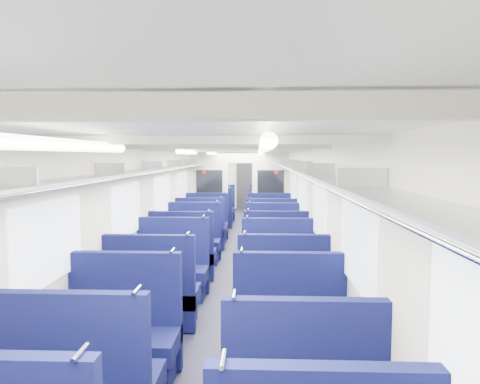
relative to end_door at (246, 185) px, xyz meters
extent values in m
cube|color=black|center=(0.00, -8.94, -1.00)|extent=(2.80, 18.00, 0.01)
cube|color=silver|center=(0.00, -8.94, 1.35)|extent=(2.80, 18.00, 0.01)
cube|color=beige|center=(-1.40, -8.94, 0.18)|extent=(0.02, 18.00, 2.35)
cube|color=#11143A|center=(-1.39, -8.94, -0.65)|extent=(0.03, 17.90, 0.70)
cube|color=beige|center=(1.40, -8.94, 0.18)|extent=(0.02, 18.00, 2.35)
cube|color=#11143A|center=(1.39, -8.94, -0.65)|extent=(0.03, 17.90, 0.70)
cube|color=beige|center=(0.00, 0.06, 0.18)|extent=(2.80, 0.02, 2.35)
cube|color=#B2B5BA|center=(-1.22, -8.94, 0.97)|extent=(0.34, 17.40, 0.04)
cylinder|color=silver|center=(-1.04, -8.94, 0.95)|extent=(0.02, 17.40, 0.02)
cube|color=#B2B5BA|center=(-1.22, -14.94, 1.05)|extent=(0.34, 0.03, 0.14)
cube|color=#B2B5BA|center=(-1.22, -12.94, 1.05)|extent=(0.34, 0.03, 0.14)
cube|color=#B2B5BA|center=(-1.22, -10.94, 1.05)|extent=(0.34, 0.03, 0.14)
cube|color=#B2B5BA|center=(-1.22, -8.94, 1.05)|extent=(0.34, 0.03, 0.14)
cube|color=#B2B5BA|center=(-1.22, -6.94, 1.05)|extent=(0.34, 0.03, 0.14)
cube|color=#B2B5BA|center=(-1.22, -4.94, 1.05)|extent=(0.34, 0.03, 0.14)
cube|color=#B2B5BA|center=(-1.22, -2.94, 1.05)|extent=(0.34, 0.03, 0.14)
cube|color=#B2B5BA|center=(-1.22, -0.94, 1.05)|extent=(0.34, 0.03, 0.14)
cube|color=#B2B5BA|center=(1.22, -8.94, 0.97)|extent=(0.34, 17.40, 0.04)
cylinder|color=silver|center=(1.04, -8.94, 0.95)|extent=(0.02, 17.40, 0.02)
cube|color=#B2B5BA|center=(1.22, -14.94, 1.05)|extent=(0.34, 0.03, 0.14)
cube|color=#B2B5BA|center=(1.22, -12.94, 1.05)|extent=(0.34, 0.03, 0.14)
cube|color=#B2B5BA|center=(1.22, -10.94, 1.05)|extent=(0.34, 0.03, 0.14)
cube|color=#B2B5BA|center=(1.22, -8.94, 1.05)|extent=(0.34, 0.03, 0.14)
cube|color=#B2B5BA|center=(1.22, -6.94, 1.05)|extent=(0.34, 0.03, 0.14)
cube|color=#B2B5BA|center=(1.22, -4.94, 1.05)|extent=(0.34, 0.03, 0.14)
cube|color=#B2B5BA|center=(1.22, -2.94, 1.05)|extent=(0.34, 0.03, 0.14)
cube|color=#B2B5BA|center=(1.22, -0.94, 1.05)|extent=(0.34, 0.03, 0.14)
cube|color=white|center=(-1.38, -14.14, 0.42)|extent=(0.02, 1.30, 0.75)
cube|color=white|center=(-1.38, -11.84, 0.42)|extent=(0.02, 1.30, 0.75)
cube|color=white|center=(-1.38, -9.54, 0.42)|extent=(0.02, 1.30, 0.75)
cube|color=white|center=(-1.38, -7.24, 0.42)|extent=(0.02, 1.30, 0.75)
cube|color=white|center=(-1.38, -4.44, 0.42)|extent=(0.02, 1.30, 0.75)
cube|color=white|center=(-1.38, -2.14, 0.42)|extent=(0.02, 1.30, 0.75)
cube|color=white|center=(1.38, -14.14, 0.42)|extent=(0.02, 1.30, 0.75)
cube|color=white|center=(1.38, -11.84, 0.42)|extent=(0.02, 1.30, 0.75)
cube|color=white|center=(1.38, -9.54, 0.42)|extent=(0.02, 1.30, 0.75)
cube|color=white|center=(1.38, -7.24, 0.42)|extent=(0.02, 1.30, 0.75)
cube|color=white|center=(1.38, -4.44, 0.42)|extent=(0.02, 1.30, 0.75)
cube|color=white|center=(1.38, -2.14, 0.42)|extent=(0.02, 1.30, 0.75)
cube|color=beige|center=(0.00, -16.94, 1.31)|extent=(2.70, 0.06, 0.06)
cube|color=beige|center=(0.00, -14.94, 1.31)|extent=(2.70, 0.06, 0.06)
cube|color=beige|center=(0.00, -12.94, 1.31)|extent=(2.70, 0.06, 0.06)
cube|color=beige|center=(0.00, -10.94, 1.31)|extent=(2.70, 0.06, 0.06)
cube|color=beige|center=(0.00, -8.94, 1.31)|extent=(2.70, 0.06, 0.06)
cube|color=beige|center=(0.00, -6.94, 1.31)|extent=(2.70, 0.06, 0.06)
cube|color=beige|center=(0.00, -4.94, 1.31)|extent=(2.70, 0.06, 0.06)
cube|color=beige|center=(0.00, -2.94, 1.31)|extent=(2.70, 0.06, 0.06)
cube|color=beige|center=(0.00, -0.94, 1.31)|extent=(2.70, 0.06, 0.06)
cylinder|color=white|center=(-0.55, -15.44, 1.26)|extent=(0.07, 1.60, 0.07)
cylinder|color=white|center=(-0.55, -11.44, 1.26)|extent=(0.07, 1.60, 0.07)
cylinder|color=white|center=(-0.55, -7.94, 1.26)|extent=(0.07, 1.60, 0.07)
cylinder|color=white|center=(-0.55, -3.44, 1.26)|extent=(0.07, 1.60, 0.07)
cylinder|color=white|center=(0.55, -15.44, 1.26)|extent=(0.07, 1.60, 0.07)
cylinder|color=white|center=(0.55, -11.44, 1.26)|extent=(0.07, 1.60, 0.07)
cylinder|color=white|center=(0.55, -7.94, 1.26)|extent=(0.07, 1.60, 0.07)
cylinder|color=white|center=(0.55, -3.44, 1.26)|extent=(0.07, 1.60, 0.07)
cube|color=black|center=(0.00, 0.00, 0.00)|extent=(0.75, 0.06, 2.00)
cube|color=beige|center=(-0.88, -5.66, 0.18)|extent=(1.05, 0.08, 2.35)
cube|color=black|center=(-0.87, -5.71, 0.40)|extent=(0.76, 0.02, 0.80)
cylinder|color=red|center=(-1.02, -5.72, 0.75)|extent=(0.12, 0.01, 0.12)
cube|color=beige|center=(0.88, -5.66, 0.18)|extent=(1.05, 0.08, 2.35)
cube|color=black|center=(0.87, -5.71, 0.40)|extent=(0.76, 0.02, 0.80)
cylinder|color=red|center=(1.02, -5.72, 0.75)|extent=(0.12, 0.01, 0.12)
cube|color=beige|center=(0.00, -5.66, 1.17)|extent=(0.70, 0.08, 0.35)
cylinder|color=silver|center=(-0.35, -15.96, 0.26)|extent=(0.02, 0.17, 0.02)
cylinder|color=silver|center=(0.35, -16.00, 0.26)|extent=(0.02, 0.17, 0.02)
cube|color=#0E1346|center=(-0.83, -14.99, -0.37)|extent=(1.14, 0.11, 1.22)
cylinder|color=silver|center=(-0.35, -14.99, 0.26)|extent=(0.02, 0.17, 0.02)
cylinder|color=silver|center=(0.35, -15.07, 0.26)|extent=(0.02, 0.17, 0.02)
cube|color=#0E1346|center=(-0.83, -13.95, -0.61)|extent=(1.14, 0.60, 0.20)
cube|color=#0E113A|center=(-0.83, -13.95, -0.85)|extent=(1.05, 0.48, 0.29)
cube|color=#0E1346|center=(-0.83, -13.71, -0.37)|extent=(1.14, 0.11, 1.22)
cylinder|color=silver|center=(-0.35, -13.71, 0.26)|extent=(0.02, 0.17, 0.02)
cube|color=#0E1346|center=(0.83, -13.90, -0.61)|extent=(1.14, 0.60, 0.20)
cube|color=#0E113A|center=(0.83, -13.90, -0.85)|extent=(1.05, 0.48, 0.29)
cube|color=#0E1346|center=(0.83, -13.66, -0.37)|extent=(1.14, 0.11, 1.22)
cylinder|color=silver|center=(0.35, -13.66, 0.26)|extent=(0.02, 0.17, 0.02)
cube|color=#0E1346|center=(-0.83, -12.51, -0.61)|extent=(1.14, 0.60, 0.20)
cube|color=#0E113A|center=(-0.83, -12.51, -0.85)|extent=(1.05, 0.48, 0.29)
cube|color=#0E1346|center=(-0.83, -12.76, -0.37)|extent=(1.14, 0.11, 1.22)
cylinder|color=silver|center=(-0.35, -12.76, 0.26)|extent=(0.02, 0.17, 0.02)
cube|color=#0E1346|center=(0.83, -12.42, -0.61)|extent=(1.14, 0.60, 0.20)
cube|color=#0E113A|center=(0.83, -12.42, -0.85)|extent=(1.05, 0.48, 0.29)
cube|color=#0E1346|center=(0.83, -12.67, -0.37)|extent=(1.14, 0.11, 1.22)
cylinder|color=silver|center=(0.35, -12.67, 0.26)|extent=(0.02, 0.17, 0.02)
cube|color=#0E1346|center=(-0.83, -11.49, -0.61)|extent=(1.14, 0.60, 0.20)
cube|color=#0E113A|center=(-0.83, -11.49, -0.85)|extent=(1.05, 0.48, 0.29)
cube|color=#0E1346|center=(-0.83, -11.24, -0.37)|extent=(1.14, 0.11, 1.22)
cylinder|color=silver|center=(-0.35, -11.24, 0.26)|extent=(0.02, 0.17, 0.02)
cube|color=#0E1346|center=(0.83, -11.51, -0.61)|extent=(1.14, 0.60, 0.20)
cube|color=#0E113A|center=(0.83, -11.51, -0.85)|extent=(1.05, 0.48, 0.29)
cube|color=#0E1346|center=(0.83, -11.27, -0.37)|extent=(1.14, 0.11, 1.22)
cylinder|color=silver|center=(0.35, -11.27, 0.26)|extent=(0.02, 0.17, 0.02)
cube|color=#0E1346|center=(-0.83, -10.29, -0.61)|extent=(1.14, 0.60, 0.20)
cube|color=#0E113A|center=(-0.83, -10.29, -0.85)|extent=(1.05, 0.48, 0.29)
cube|color=#0E1346|center=(-0.83, -10.53, -0.37)|extent=(1.14, 0.11, 1.22)
cylinder|color=silver|center=(-0.35, -10.53, 0.26)|extent=(0.02, 0.17, 0.02)
cube|color=#0E1346|center=(0.83, -10.17, -0.61)|extent=(1.14, 0.60, 0.20)
cube|color=#0E113A|center=(0.83, -10.17, -0.85)|extent=(1.05, 0.48, 0.29)
cube|color=#0E1346|center=(0.83, -10.41, -0.37)|extent=(1.14, 0.11, 1.22)
cylinder|color=silver|center=(0.35, -10.41, 0.26)|extent=(0.02, 0.17, 0.02)
cube|color=#0E1346|center=(-0.83, -9.26, -0.61)|extent=(1.14, 0.60, 0.20)
cube|color=#0E113A|center=(-0.83, -9.26, -0.85)|extent=(1.05, 0.48, 0.29)
cube|color=#0E1346|center=(-0.83, -9.01, -0.37)|extent=(1.14, 0.11, 1.22)
cylinder|color=silver|center=(-0.35, -9.01, 0.26)|extent=(0.02, 0.17, 0.02)
cube|color=#0E1346|center=(0.83, -9.31, -0.61)|extent=(1.14, 0.60, 0.20)
cube|color=#0E113A|center=(0.83, -9.31, -0.85)|extent=(1.05, 0.48, 0.29)
cube|color=#0E1346|center=(0.83, -9.06, -0.37)|extent=(1.14, 0.11, 1.22)
cylinder|color=silver|center=(0.35, -9.06, 0.26)|extent=(0.02, 0.17, 0.02)
cube|color=#0E1346|center=(-0.83, -7.85, -0.61)|extent=(1.14, 0.60, 0.20)
cube|color=#0E113A|center=(-0.83, -7.85, -0.85)|extent=(1.05, 0.48, 0.29)
cube|color=#0E1346|center=(-0.83, -8.09, -0.37)|extent=(1.14, 0.11, 1.22)
cylinder|color=silver|center=(-0.35, -8.09, 0.26)|extent=(0.02, 0.17, 0.02)
cube|color=#0E1346|center=(0.83, -7.94, -0.61)|extent=(1.14, 0.60, 0.20)
cube|color=#0E113A|center=(0.83, -7.94, -0.85)|extent=(1.05, 0.48, 0.29)
cube|color=#0E1346|center=(0.83, -8.18, -0.37)|extent=(1.14, 0.11, 1.22)
cylinder|color=silver|center=(0.35, -8.18, 0.26)|extent=(0.02, 0.17, 0.02)
cube|color=#0E1346|center=(-0.83, -7.02, -0.61)|extent=(1.14, 0.60, 0.20)
cube|color=#0E113A|center=(-0.83, -7.02, -0.85)|extent=(1.05, 0.48, 0.29)
cube|color=#0E1346|center=(-0.83, -6.78, -0.37)|extent=(1.14, 0.11, 1.22)
cylinder|color=silver|center=(-0.35, -6.78, 0.26)|extent=(0.02, 0.17, 0.02)
cube|color=#0E1346|center=(0.83, -6.98, -0.61)|extent=(1.14, 0.60, 0.20)
cube|color=#0E113A|center=(0.83, -6.98, -0.85)|extent=(1.05, 0.48, 0.29)
cube|color=#0E1346|center=(0.83, -6.73, -0.37)|extent=(1.14, 0.11, 1.22)
cylinder|color=silver|center=(0.35, -6.73, 0.26)|extent=(0.02, 0.17, 0.02)
cube|color=#0E1346|center=(-0.83, -4.74, -0.61)|extent=(1.14, 0.60, 0.20)
cube|color=#0E113A|center=(-0.83, -4.74, -0.85)|extent=(1.05, 0.48, 0.29)
cube|color=#0E1346|center=(-0.83, -4.99, -0.37)|extent=(1.14, 0.11, 1.22)
cylinder|color=silver|center=(-0.35, -4.99, 0.26)|extent=(0.02, 0.17, 0.02)
cube|color=#0E1346|center=(0.83, -4.85, -0.61)|extent=(1.14, 0.60, 0.20)
cube|color=#0E113A|center=(0.83, -4.85, -0.85)|extent=(1.05, 0.48, 0.29)
cube|color=#0E1346|center=(0.83, -5.09, -0.37)|extent=(1.14, 0.11, 1.22)
cylinder|color=silver|center=(0.35, -5.09, 0.26)|extent=(0.02, 0.17, 0.02)
cube|color=#0E1346|center=(-0.83, -3.84, -0.61)|extent=(1.14, 0.60, 0.20)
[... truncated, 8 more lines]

